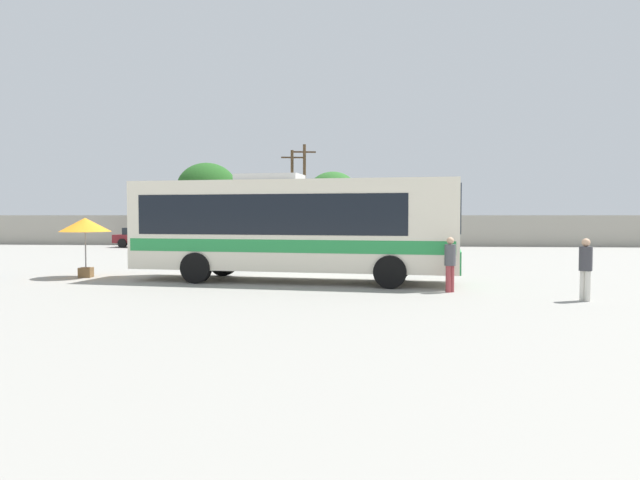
# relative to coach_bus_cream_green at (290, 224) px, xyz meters

# --- Properties ---
(ground_plane) EXTENTS (300.00, 300.00, 0.00)m
(ground_plane) POSITION_rel_coach_bus_cream_green_xyz_m (0.60, 10.80, -1.97)
(ground_plane) COLOR gray
(perimeter_wall) EXTENTS (80.00, 0.30, 2.28)m
(perimeter_wall) POSITION_rel_coach_bus_cream_green_xyz_m (0.60, 23.53, -0.83)
(perimeter_wall) COLOR #9E998C
(perimeter_wall) RESTS_ON ground_plane
(coach_bus_cream_green) EXTENTS (11.42, 3.99, 3.70)m
(coach_bus_cream_green) POSITION_rel_coach_bus_cream_green_xyz_m (0.00, 0.00, 0.00)
(coach_bus_cream_green) COLOR silver
(coach_bus_cream_green) RESTS_ON ground_plane
(attendant_by_bus_door) EXTENTS (0.47, 0.47, 1.64)m
(attendant_by_bus_door) POSITION_rel_coach_bus_cream_green_xyz_m (5.13, -2.42, -1.04)
(attendant_by_bus_door) COLOR #99383D
(attendant_by_bus_door) RESTS_ON ground_plane
(passenger_waiting_on_apron) EXTENTS (0.47, 0.47, 1.68)m
(passenger_waiting_on_apron) POSITION_rel_coach_bus_cream_green_xyz_m (8.48, -3.92, -1.02)
(passenger_waiting_on_apron) COLOR silver
(passenger_waiting_on_apron) RESTS_ON ground_plane
(vendor_umbrella_secondary_orange) EXTENTS (1.84, 1.84, 2.20)m
(vendor_umbrella_secondary_orange) POSITION_rel_coach_bus_cream_green_xyz_m (-7.67, 0.64, -0.10)
(vendor_umbrella_secondary_orange) COLOR gray
(vendor_umbrella_secondary_orange) RESTS_ON ground_plane
(parked_car_leftmost_maroon) EXTENTS (4.17, 2.13, 1.40)m
(parked_car_leftmost_maroon) POSITION_rel_coach_bus_cream_green_xyz_m (-13.27, 20.26, -1.22)
(parked_car_leftmost_maroon) COLOR maroon
(parked_car_leftmost_maroon) RESTS_ON ground_plane
(parked_car_second_grey) EXTENTS (4.27, 2.25, 1.42)m
(parked_car_second_grey) POSITION_rel_coach_bus_cream_green_xyz_m (-7.82, 19.43, -1.21)
(parked_car_second_grey) COLOR slate
(parked_car_second_grey) RESTS_ON ground_plane
(utility_pole_near) EXTENTS (1.79, 0.42, 7.61)m
(utility_pole_near) POSITION_rel_coach_bus_cream_green_xyz_m (-3.56, 27.43, 2.01)
(utility_pole_near) COLOR #4C3823
(utility_pole_near) RESTS_ON ground_plane
(utility_pole_far) EXTENTS (1.79, 0.46, 7.89)m
(utility_pole_far) POSITION_rel_coach_bus_cream_green_xyz_m (-2.37, 25.92, 2.15)
(utility_pole_far) COLOR #4C3823
(utility_pole_far) RESTS_ON ground_plane
(roadside_tree_left) EXTENTS (5.23, 5.23, 6.87)m
(roadside_tree_left) POSITION_rel_coach_bus_cream_green_xyz_m (-11.41, 29.99, 2.66)
(roadside_tree_left) COLOR brown
(roadside_tree_left) RESTS_ON ground_plane
(roadside_tree_midleft) EXTENTS (4.07, 4.07, 5.78)m
(roadside_tree_midleft) POSITION_rel_coach_bus_cream_green_xyz_m (-0.17, 26.65, 2.06)
(roadside_tree_midleft) COLOR brown
(roadside_tree_midleft) RESTS_ON ground_plane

